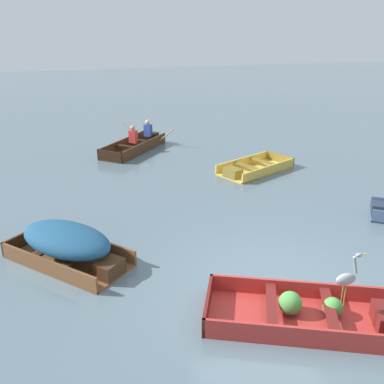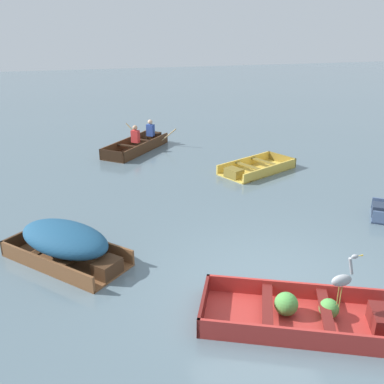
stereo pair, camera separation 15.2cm
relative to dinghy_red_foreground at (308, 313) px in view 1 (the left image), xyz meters
The scene contains 6 objects.
ground_plane 0.94m from the dinghy_red_foreground, 91.24° to the left, with size 80.00×80.00×0.00m, color slate.
dinghy_red_foreground is the anchor object (origin of this frame).
skiff_wooden_brown_near_moored 4.52m from the dinghy_red_foreground, 140.10° to the left, with size 2.47×2.57×0.75m.
skiff_yellow_mid_moored 7.17m from the dinghy_red_foreground, 72.01° to the left, with size 2.67×2.02×0.30m.
rowboat_dark_varnish_with_crew 10.42m from the dinghy_red_foreground, 94.35° to the left, with size 2.92×2.99×0.93m.
heron_on_dinghy 0.88m from the dinghy_red_foreground, 36.63° to the right, with size 0.45×0.14×0.84m.
Camera 1 is at (-3.30, -5.60, 4.29)m, focal length 40.00 mm.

